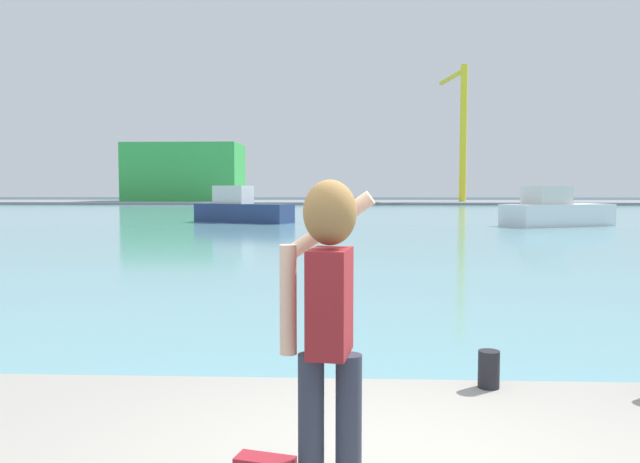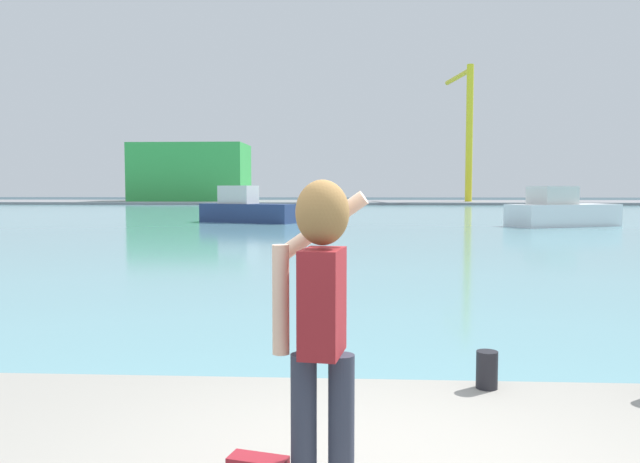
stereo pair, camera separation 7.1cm
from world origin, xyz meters
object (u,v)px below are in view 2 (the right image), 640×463
at_px(boat_moored_2, 561,212).
at_px(port_crane, 467,121).
at_px(person_photographer, 321,308).
at_px(harbor_bollard, 487,370).
at_px(boat_moored, 247,209).
at_px(warehouse_left, 191,173).

relative_size(boat_moored_2, port_crane, 0.36).
xyz_separation_m(person_photographer, harbor_bollard, (1.30, 2.04, -0.91)).
distance_m(harbor_bollard, boat_moored_2, 34.35).
xyz_separation_m(harbor_bollard, port_crane, (15.33, 88.87, 11.57)).
distance_m(boat_moored, warehouse_left, 57.90).
relative_size(person_photographer, warehouse_left, 0.10).
bearing_deg(warehouse_left, port_crane, -2.19).
bearing_deg(port_crane, boat_moored_2, -94.30).
bearing_deg(warehouse_left, harbor_bollard, -73.74).
height_order(boat_moored_2, warehouse_left, warehouse_left).
bearing_deg(harbor_bollard, port_crane, 80.21).
relative_size(person_photographer, harbor_bollard, 5.47).
xyz_separation_m(warehouse_left, port_crane, (41.71, -1.60, 7.54)).
relative_size(person_photographer, boat_moored_2, 0.25).
bearing_deg(harbor_bollard, person_photographer, -122.54).
height_order(harbor_bollard, port_crane, port_crane).
distance_m(person_photographer, warehouse_left, 95.90).
relative_size(boat_moored, boat_moored_2, 0.96).
xyz_separation_m(boat_moored_2, warehouse_left, (-37.48, 57.96, 3.85)).
distance_m(boat_moored_2, port_crane, 57.66).
distance_m(boat_moored, port_crane, 59.33).
distance_m(person_photographer, port_crane, 93.04).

